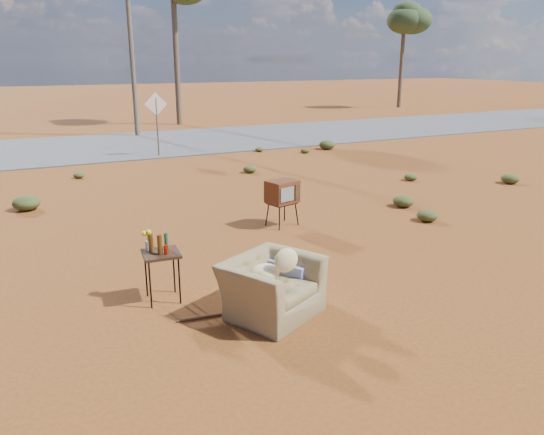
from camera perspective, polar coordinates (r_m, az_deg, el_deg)
name	(u,v)px	position (r m, az deg, el deg)	size (l,w,h in m)	color
ground	(275,294)	(7.77, 0.31, -8.20)	(140.00, 140.00, 0.00)	brown
highway	(101,147)	(21.77, -17.95, 7.26)	(140.00, 7.00, 0.04)	#565659
armchair	(275,278)	(7.08, 0.30, -6.52)	(1.53, 1.40, 1.03)	olive
tv_unit	(282,192)	(10.68, 1.12, 2.72)	(0.68, 0.60, 0.94)	black
side_table	(158,250)	(7.49, -12.17, -3.47)	(0.54, 0.54, 1.00)	#332112
rusty_bar	(225,314)	(7.19, -5.10, -10.29)	(0.03, 0.03, 1.29)	#482613
road_sign	(156,113)	(18.97, -12.32, 10.93)	(0.78, 0.06, 2.19)	brown
eucalyptus_right	(404,18)	(39.49, 14.06, 20.05)	(3.20, 3.20, 7.10)	brown
utility_pole_center	(131,38)	(24.37, -14.97, 18.18)	(1.40, 0.20, 8.00)	brown
scrub_patch	(145,215)	(11.40, -13.52, 0.25)	(17.49, 8.07, 0.33)	#455123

